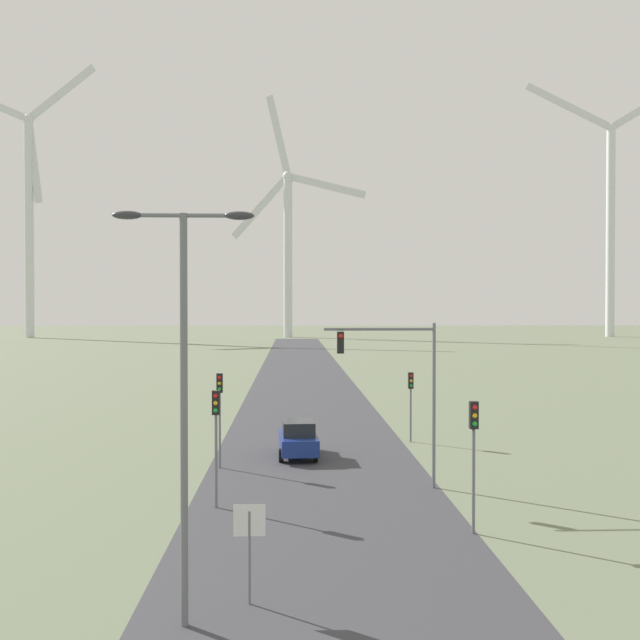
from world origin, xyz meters
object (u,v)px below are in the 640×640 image
Objects in this scene: traffic_light_post_near_right at (474,437)px; traffic_light_mast_overhead at (398,372)px; traffic_light_post_mid_right at (411,391)px; wind_turbine_left at (288,235)px; stop_sign_near at (249,534)px; traffic_light_post_mid_left at (220,399)px; car_approaching at (298,439)px; streetlamp at (184,365)px; wind_turbine_far_left at (29,205)px; traffic_light_post_near_left at (216,422)px; wind_turbine_center at (611,208)px.

traffic_light_mast_overhead is (-1.61, 6.30, 1.63)m from traffic_light_post_near_right.
wind_turbine_left is at bearing 92.94° from traffic_light_post_mid_right.
stop_sign_near is at bearing -108.83° from traffic_light_post_mid_right.
traffic_light_post_mid_left reaches higher than car_approaching.
traffic_light_mast_overhead is at bearing -101.87° from traffic_light_post_mid_right.
wind_turbine_left is (1.46, 172.14, 19.78)m from streetlamp.
wind_turbine_far_left reaches higher than wind_turbine_left.
traffic_light_mast_overhead is (-2.21, -10.53, 1.98)m from traffic_light_post_mid_right.
stop_sign_near is at bearing -141.58° from traffic_light_post_near_right.
streetlamp reaches higher than car_approaching.
traffic_light_post_near_left is 185.44m from wind_turbine_center.
traffic_light_post_near_left is at bearing -159.09° from traffic_light_mast_overhead.
streetlamp is at bearing -87.20° from traffic_light_post_mid_left.
wind_turbine_center reaches higher than traffic_light_mast_overhead.
stop_sign_near is 172.62m from wind_turbine_left.
traffic_light_post_mid_left is at bearing -90.85° from wind_turbine_left.
traffic_light_post_near_left is at bearing 91.73° from streetlamp.
stop_sign_near is 23.72m from traffic_light_post_mid_right.
traffic_light_post_mid_left is at bearing -147.44° from traffic_light_post_mid_right.
traffic_light_post_mid_right is 0.06× the size of wind_turbine_left.
streetlamp is 11.27m from traffic_light_post_near_right.
streetlamp is 14.86m from traffic_light_mast_overhead.
wind_turbine_far_left is 1.01× the size of wind_turbine_center.
stop_sign_near is 9.11m from traffic_light_post_near_right.
streetlamp is at bearing -116.12° from wind_turbine_center.
traffic_light_post_mid_left reaches higher than traffic_light_post_mid_right.
car_approaching is (3.67, 2.44, -2.30)m from traffic_light_post_mid_left.
car_approaching is at bearing 113.71° from traffic_light_post_near_right.
traffic_light_post_near_right is 167.04m from wind_turbine_left.
traffic_light_post_mid_left is 0.07× the size of wind_turbine_far_left.
wind_turbine_left reaches higher than traffic_light_post_mid_left.
stop_sign_near is at bearing -90.00° from wind_turbine_left.
traffic_light_post_near_right is 16.85m from traffic_light_post_mid_right.
traffic_light_post_mid_right is 0.57× the size of traffic_light_mast_overhead.
streetlamp is 2.22× the size of traffic_light_post_near_right.
wind_turbine_far_left reaches higher than traffic_light_post_near_left.
wind_turbine_far_left is at bearing 113.47° from traffic_light_post_near_right.
stop_sign_near is 13.43m from traffic_light_mast_overhead.
streetlamp is at bearing -69.84° from wind_turbine_far_left.
stop_sign_near is 9.42m from traffic_light_post_near_left.
traffic_light_post_mid_left is 0.07× the size of wind_turbine_center.
stop_sign_near is 16.30m from traffic_light_post_mid_left.
streetlamp is 3.84× the size of stop_sign_near.
wind_turbine_far_left is 64.67m from wind_turbine_left.
streetlamp reaches higher than traffic_light_post_mid_right.
traffic_light_post_near_right is 0.07× the size of wind_turbine_center.
wind_turbine_far_left reaches higher than wind_turbine_center.
traffic_light_post_near_left is at bearing -85.60° from traffic_light_post_mid_left.
traffic_light_post_near_left is at bearing 158.05° from traffic_light_post_near_right.
traffic_light_mast_overhead is (6.89, 13.10, -1.29)m from streetlamp.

